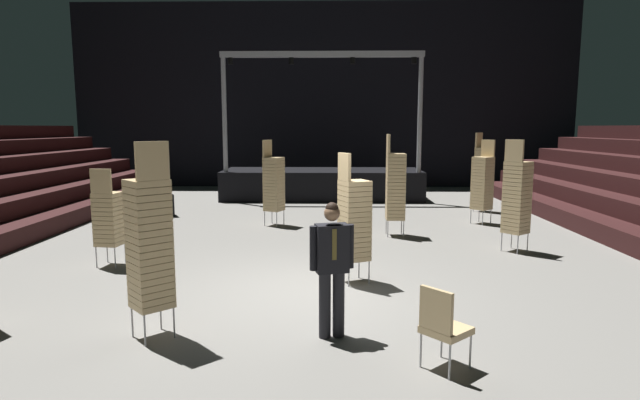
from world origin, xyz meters
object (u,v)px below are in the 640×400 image
Objects in this scene: equipment_road_case at (157,205)px; loose_chair_near_man at (443,323)px; chair_stack_mid_left at (482,182)px; chair_stack_mid_centre at (274,183)px; chair_stack_rear_left at (149,242)px; chair_stack_aisle_left at (109,217)px; stage_riser at (322,182)px; man_with_tie at (332,262)px; chair_stack_mid_right at (354,219)px; chair_stack_front_right at (395,186)px; chair_stack_front_left at (483,172)px; chair_stack_rear_centre at (517,196)px.

equipment_road_case is 0.95× the size of loose_chair_near_man.
chair_stack_mid_left is 1.00× the size of chair_stack_mid_centre.
chair_stack_aisle_left is at bearing 77.23° from chair_stack_rear_left.
loose_chair_near_man is (5.44, -4.19, -0.41)m from chair_stack_aisle_left.
equipment_road_case is (-9.33, 0.95, -0.82)m from chair_stack_mid_left.
chair_stack_aisle_left is 2.09× the size of equipment_road_case.
stage_riser is 4.23× the size of man_with_tie.
stage_riser is 2.96× the size of chair_stack_rear_left.
chair_stack_aisle_left is (-4.62, 0.99, -0.17)m from chair_stack_mid_right.
man_with_tie is at bearing -168.08° from loose_chair_near_man.
chair_stack_aisle_left is (-5.79, -2.89, -0.29)m from chair_stack_front_right.
stage_riser reaches higher than chair_stack_mid_centre.
chair_stack_front_left is at bearing 6.46° from equipment_road_case.
chair_stack_mid_centre is 6.17m from chair_stack_rear_centre.
stage_riser is 5.94m from chair_stack_front_left.
man_with_tie is 0.72× the size of chair_stack_rear_centre.
chair_stack_mid_centre is (-3.11, 1.28, -0.08)m from chair_stack_front_right.
chair_stack_front_left is at bearing 11.66° from chair_stack_rear_left.
chair_stack_mid_left is 9.52m from chair_stack_aisle_left.
chair_stack_front_right is 4.05m from chair_stack_mid_right.
chair_stack_mid_left is (2.58, 1.64, -0.08)m from chair_stack_front_right.
loose_chair_near_man is (2.75, -8.35, -0.62)m from chair_stack_mid_centre.
equipment_road_case is at bearing -74.34° from man_with_tie.
chair_stack_front_left is (5.09, -2.99, 0.61)m from stage_riser.
chair_stack_front_left is 11.17m from chair_stack_aisle_left.
chair_stack_rear_centre is at bearing 111.87° from loose_chair_near_man.
chair_stack_rear_left is (-0.70, -7.55, 0.08)m from chair_stack_mid_centre.
equipment_road_case is at bearing 65.11° from chair_stack_rear_left.
chair_stack_mid_left is 10.16m from chair_stack_rear_left.
stage_riser reaches higher than man_with_tie.
man_with_tie is 0.78× the size of chair_stack_mid_right.
stage_riser is 3.29× the size of chair_stack_mid_right.
chair_stack_mid_centre is (-1.55, 7.47, 0.17)m from man_with_tie.
chair_stack_rear_left reaches higher than chair_stack_mid_centre.
chair_stack_rear_left is at bearing -71.22° from chair_stack_mid_right.
chair_stack_rear_centre is (-0.21, -3.21, 0.04)m from chair_stack_mid_left.
loose_chair_near_man is at bearing 23.19° from chair_stack_front_left.
chair_stack_mid_centre is (-1.93, 5.15, 0.04)m from chair_stack_mid_right.
chair_stack_rear_centre is at bearing 56.46° from chair_stack_front_right.
chair_stack_rear_centre is at bearing -6.00° from chair_stack_rear_left.
stage_riser is at bearing -78.94° from chair_stack_front_left.
chair_stack_front_right reaches higher than chair_stack_mid_centre.
chair_stack_front_right is at bearing -21.01° from equipment_road_case.
chair_stack_mid_centre is at bearing -19.84° from equipment_road_case.
chair_stack_aisle_left is (-1.99, 3.38, -0.29)m from chair_stack_rear_left.
chair_stack_front_left is 1.07× the size of chair_stack_mid_centre.
chair_stack_rear_left is (-3.80, -6.27, 0.00)m from chair_stack_front_right.
chair_stack_mid_left reaches higher than chair_stack_aisle_left.
stage_riser is 6.78m from chair_stack_mid_left.
chair_stack_mid_left is at bearing -132.79° from man_with_tie.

